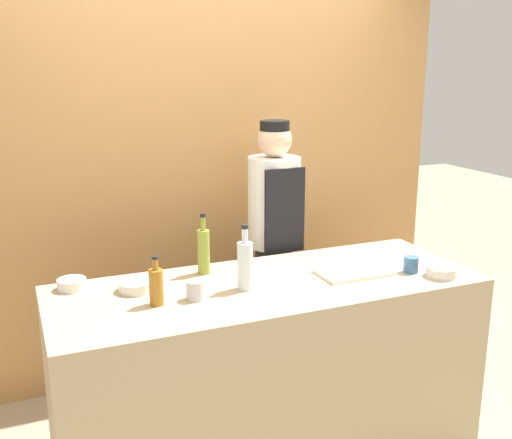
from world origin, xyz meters
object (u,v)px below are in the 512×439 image
at_px(bottle_amber, 156,286).
at_px(cup_steel, 195,290).
at_px(bottle_oil, 204,250).
at_px(chef_center, 274,244).
at_px(cup_blue, 411,265).
at_px(sauce_bowl_brown, 136,286).
at_px(bottle_clear, 245,264).
at_px(cutting_board, 354,272).
at_px(sauce_bowl_yellow, 442,271).
at_px(sauce_bowl_purple, 72,283).

relative_size(bottle_amber, cup_steel, 2.55).
height_order(bottle_oil, chef_center, chef_center).
relative_size(bottle_oil, cup_blue, 3.82).
bearing_deg(sauce_bowl_brown, bottle_oil, 16.74).
relative_size(bottle_clear, chef_center, 0.19).
bearing_deg(sauce_bowl_brown, cutting_board, -10.11).
xyz_separation_m(sauce_bowl_yellow, cutting_board, (-0.38, 0.21, -0.02)).
xyz_separation_m(sauce_bowl_yellow, sauce_bowl_purple, (-1.72, 0.53, 0.00)).
bearing_deg(cup_steel, sauce_bowl_brown, 137.31).
relative_size(sauce_bowl_brown, bottle_amber, 0.72).
bearing_deg(bottle_oil, sauce_bowl_yellow, -25.25).
height_order(sauce_bowl_yellow, sauce_bowl_purple, same).
xyz_separation_m(cutting_board, chef_center, (-0.15, 0.65, -0.02)).
bearing_deg(cutting_board, sauce_bowl_yellow, -28.57).
height_order(sauce_bowl_purple, bottle_clear, bottle_clear).
height_order(bottle_clear, bottle_oil, bottle_clear).
height_order(cutting_board, bottle_oil, bottle_oil).
height_order(sauce_bowl_purple, chef_center, chef_center).
bearing_deg(cup_steel, chef_center, 43.79).
xyz_separation_m(sauce_bowl_yellow, bottle_amber, (-1.39, 0.20, 0.06)).
relative_size(sauce_bowl_brown, chef_center, 0.10).
bearing_deg(sauce_bowl_brown, bottle_clear, -19.95).
xyz_separation_m(bottle_amber, cup_steel, (0.17, -0.01, -0.04)).
bearing_deg(cup_steel, bottle_amber, 177.80).
xyz_separation_m(cup_blue, chef_center, (-0.43, 0.74, -0.05)).
relative_size(sauce_bowl_yellow, bottle_amber, 0.67).
distance_m(cutting_board, bottle_amber, 1.02).
distance_m(sauce_bowl_purple, cup_steel, 0.61).
height_order(cup_steel, chef_center, chef_center).
relative_size(sauce_bowl_brown, cutting_board, 0.44).
xyz_separation_m(sauce_bowl_brown, cutting_board, (1.07, -0.19, -0.02)).
bearing_deg(sauce_bowl_yellow, cup_steel, 171.20).
height_order(cup_blue, chef_center, chef_center).
relative_size(bottle_oil, cup_steel, 3.55).
distance_m(bottle_clear, cup_steel, 0.27).
distance_m(sauce_bowl_yellow, bottle_amber, 1.41).
height_order(sauce_bowl_purple, cup_steel, cup_steel).
bearing_deg(cup_steel, bottle_clear, 7.40).
height_order(sauce_bowl_yellow, bottle_clear, bottle_clear).
xyz_separation_m(sauce_bowl_yellow, bottle_clear, (-0.96, 0.22, 0.09)).
height_order(sauce_bowl_yellow, cutting_board, sauce_bowl_yellow).
distance_m(cutting_board, chef_center, 0.66).
xyz_separation_m(sauce_bowl_purple, cup_blue, (1.62, -0.42, 0.01)).
bearing_deg(bottle_clear, sauce_bowl_yellow, -12.95).
bearing_deg(sauce_bowl_yellow, bottle_oil, 154.75).
xyz_separation_m(bottle_amber, chef_center, (0.86, 0.66, -0.09)).
bearing_deg(bottle_clear, bottle_amber, -176.47).
height_order(bottle_amber, bottle_clear, bottle_clear).
bearing_deg(bottle_oil, sauce_bowl_brown, -163.26).
distance_m(sauce_bowl_brown, bottle_amber, 0.22).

